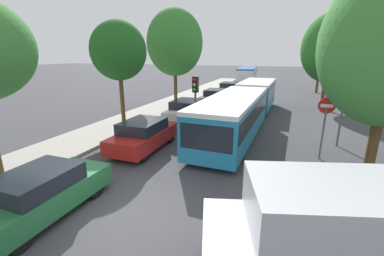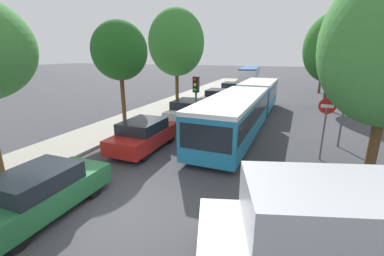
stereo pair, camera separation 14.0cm
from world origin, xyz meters
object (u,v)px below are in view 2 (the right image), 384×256
at_px(tree_left_mid, 120,51).
at_px(tree_right_far, 323,60).
at_px(queued_car_red, 144,135).
at_px(white_van, 338,235).
at_px(traffic_light, 196,92).
at_px(direction_sign_post, 346,97).
at_px(tree_right_mid, 332,48).
at_px(queued_car_white, 188,110).
at_px(queued_car_graphite, 217,97).
at_px(articulated_bus, 246,104).
at_px(no_entry_sign, 325,119).
at_px(tree_left_far, 176,43).
at_px(queued_car_silver, 231,89).
at_px(queued_car_green, 40,192).
at_px(city_bus_rear, 250,74).

xyz_separation_m(tree_left_mid, tree_right_far, (13.01, 21.42, -0.83)).
xyz_separation_m(queued_car_red, white_van, (7.71, -5.56, 0.48)).
distance_m(white_van, tree_left_mid, 14.15).
bearing_deg(queued_car_red, traffic_light, -25.24).
distance_m(white_van, direction_sign_post, 9.65).
distance_m(traffic_light, tree_right_mid, 13.53).
bearing_deg(queued_car_white, direction_sign_post, -102.54).
height_order(queued_car_white, direction_sign_post, direction_sign_post).
bearing_deg(queued_car_graphite, articulated_bus, -148.11).
bearing_deg(queued_car_red, queued_car_white, 0.48).
relative_size(no_entry_sign, tree_right_far, 0.47).
bearing_deg(articulated_bus, tree_right_far, 163.20).
bearing_deg(tree_left_far, articulated_bus, -29.60).
relative_size(queued_car_white, queued_car_silver, 1.02).
bearing_deg(queued_car_green, tree_right_mid, -25.20).
height_order(queued_car_red, queued_car_silver, queued_car_red).
bearing_deg(articulated_bus, queued_car_silver, -161.08).
distance_m(queued_car_red, tree_right_far, 26.37).
bearing_deg(articulated_bus, queued_car_red, -29.12).
bearing_deg(queued_car_red, white_van, -125.58).
xyz_separation_m(city_bus_rear, queued_car_red, (-0.16, -33.06, -0.68)).
height_order(city_bus_rear, queued_car_red, city_bus_rear).
xyz_separation_m(city_bus_rear, direction_sign_post, (9.01, -29.18, 1.13)).
bearing_deg(white_van, queued_car_green, -14.58).
distance_m(queued_car_red, white_van, 9.52).
height_order(queued_car_green, queued_car_graphite, queued_car_graphite).
bearing_deg(traffic_light, queued_car_green, -3.18).
xyz_separation_m(city_bus_rear, queued_car_white, (-0.18, -27.10, -0.67)).
height_order(white_van, no_entry_sign, no_entry_sign).
bearing_deg(articulated_bus, queued_car_graphite, -146.54).
bearing_deg(queued_car_red, tree_right_mid, -33.83).
height_order(white_van, tree_right_far, tree_right_far).
distance_m(articulated_bus, queued_car_white, 4.05).
bearing_deg(queued_car_silver, queued_car_green, 179.75).
bearing_deg(traffic_light, queued_car_silver, -168.73).
xyz_separation_m(direction_sign_post, tree_left_mid, (-12.30, -1.07, 2.21)).
bearing_deg(tree_right_mid, direction_sign_post, -91.49).
bearing_deg(articulated_bus, queued_car_green, -15.71).
xyz_separation_m(articulated_bus, tree_right_far, (5.95, 17.67, 2.55)).
bearing_deg(queued_car_graphite, queued_car_white, 178.08).
bearing_deg(queued_car_green, queued_car_white, 0.45).
height_order(no_entry_sign, tree_left_far, tree_left_far).
height_order(queued_car_green, tree_right_mid, tree_right_mid).
relative_size(white_van, direction_sign_post, 1.49).
distance_m(articulated_bus, direction_sign_post, 6.00).
relative_size(tree_left_far, tree_right_mid, 1.06).
height_order(queued_car_red, tree_right_mid, tree_right_mid).
height_order(queued_car_graphite, white_van, white_van).
xyz_separation_m(queued_car_graphite, no_entry_sign, (7.91, -10.91, 1.14)).
height_order(queued_car_green, tree_left_mid, tree_left_mid).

